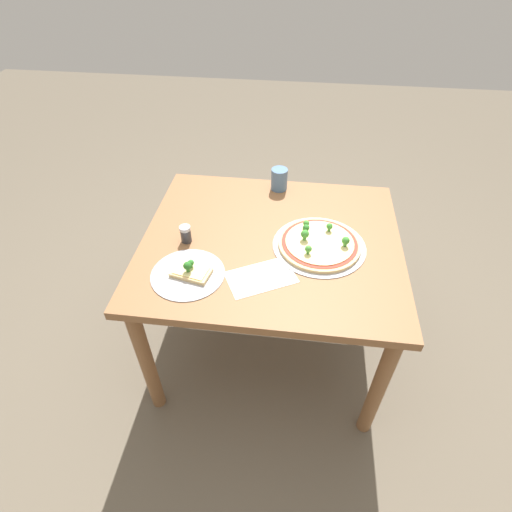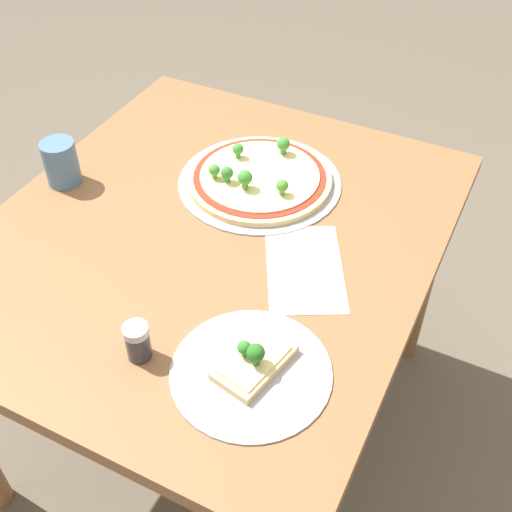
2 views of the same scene
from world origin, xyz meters
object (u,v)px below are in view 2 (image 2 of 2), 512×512
at_px(pizza_tray_whole, 259,178).
at_px(dining_table, 213,262).
at_px(drinking_cup, 60,163).
at_px(condiment_shaker, 138,342).
at_px(pizza_tray_slice, 252,366).

bearing_deg(pizza_tray_whole, dining_table, 174.92).
bearing_deg(pizza_tray_whole, drinking_cup, 116.15).
relative_size(dining_table, drinking_cup, 10.11).
distance_m(dining_table, condiment_shaker, 0.37).
bearing_deg(pizza_tray_slice, pizza_tray_whole, 25.01).
xyz_separation_m(pizza_tray_whole, drinking_cup, (-0.20, 0.40, 0.04)).
bearing_deg(pizza_tray_slice, condiment_shaker, 107.26).
height_order(pizza_tray_whole, drinking_cup, drinking_cup).
height_order(dining_table, condiment_shaker, condiment_shaker).
bearing_deg(pizza_tray_whole, pizza_tray_slice, -154.99).
height_order(pizza_tray_slice, drinking_cup, drinking_cup).
relative_size(dining_table, condiment_shaker, 14.34).
distance_m(drinking_cup, condiment_shaker, 0.56).
bearing_deg(condiment_shaker, pizza_tray_whole, 3.69).
relative_size(dining_table, pizza_tray_whole, 2.82).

